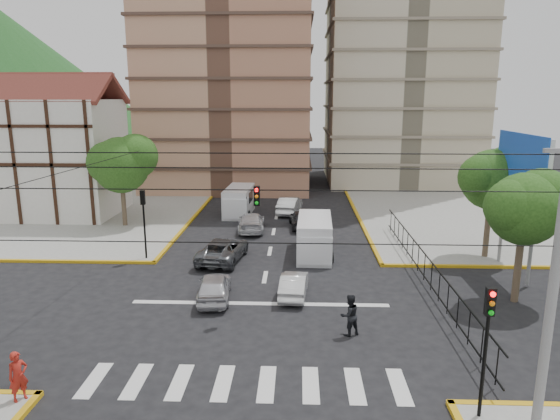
{
  "coord_description": "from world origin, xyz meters",
  "views": [
    {
      "loc": [
        1.89,
        -22.29,
        10.23
      ],
      "look_at": [
        0.87,
        5.03,
        4.0
      ],
      "focal_mm": 32.0,
      "sensor_mm": 36.0,
      "label": 1
    }
  ],
  "objects_px": {
    "car_silver_front_left": "(214,287)",
    "pedestrian_sw_corner": "(18,376)",
    "car_white_front_right": "(294,284)",
    "van_right_lane": "(315,238)",
    "van_left_lane": "(239,202)",
    "traffic_light_nw": "(144,213)",
    "traffic_light_se": "(487,331)",
    "pedestrian_crosswalk": "(349,315)"
  },
  "relations": [
    {
      "from": "pedestrian_sw_corner",
      "to": "van_right_lane",
      "type": "bearing_deg",
      "value": 6.77
    },
    {
      "from": "traffic_light_nw",
      "to": "van_right_lane",
      "type": "bearing_deg",
      "value": 6.71
    },
    {
      "from": "car_silver_front_left",
      "to": "car_white_front_right",
      "type": "height_order",
      "value": "car_silver_front_left"
    },
    {
      "from": "van_left_lane",
      "to": "pedestrian_crosswalk",
      "type": "distance_m",
      "value": 23.72
    },
    {
      "from": "van_right_lane",
      "to": "pedestrian_crosswalk",
      "type": "distance_m",
      "value": 11.16
    },
    {
      "from": "van_right_lane",
      "to": "pedestrian_sw_corner",
      "type": "height_order",
      "value": "van_right_lane"
    },
    {
      "from": "pedestrian_sw_corner",
      "to": "traffic_light_nw",
      "type": "bearing_deg",
      "value": 40.21
    },
    {
      "from": "van_right_lane",
      "to": "van_left_lane",
      "type": "distance_m",
      "value": 13.05
    },
    {
      "from": "traffic_light_se",
      "to": "pedestrian_crosswalk",
      "type": "xyz_separation_m",
      "value": [
        -3.63,
        5.78,
        -2.18
      ]
    },
    {
      "from": "traffic_light_nw",
      "to": "car_white_front_right",
      "type": "distance_m",
      "value": 11.25
    },
    {
      "from": "car_silver_front_left",
      "to": "van_left_lane",
      "type": "bearing_deg",
      "value": -92.08
    },
    {
      "from": "car_silver_front_left",
      "to": "pedestrian_crosswalk",
      "type": "bearing_deg",
      "value": 145.56
    },
    {
      "from": "van_right_lane",
      "to": "van_left_lane",
      "type": "relative_size",
      "value": 1.02
    },
    {
      "from": "traffic_light_se",
      "to": "pedestrian_crosswalk",
      "type": "relative_size",
      "value": 2.36
    },
    {
      "from": "van_right_lane",
      "to": "pedestrian_crosswalk",
      "type": "xyz_separation_m",
      "value": [
        1.19,
        -11.09,
        -0.27
      ]
    },
    {
      "from": "pedestrian_sw_corner",
      "to": "pedestrian_crosswalk",
      "type": "xyz_separation_m",
      "value": [
        11.67,
        5.48,
        -0.1
      ]
    },
    {
      "from": "traffic_light_nw",
      "to": "van_left_lane",
      "type": "xyz_separation_m",
      "value": [
        4.44,
        12.67,
        -1.94
      ]
    },
    {
      "from": "car_white_front_right",
      "to": "van_left_lane",
      "type": "bearing_deg",
      "value": -69.99
    },
    {
      "from": "traffic_light_se",
      "to": "car_white_front_right",
      "type": "relative_size",
      "value": 1.17
    },
    {
      "from": "pedestrian_sw_corner",
      "to": "traffic_light_se",
      "type": "bearing_deg",
      "value": -52.04
    },
    {
      "from": "car_white_front_right",
      "to": "pedestrian_crosswalk",
      "type": "distance_m",
      "value": 5.01
    },
    {
      "from": "pedestrian_crosswalk",
      "to": "car_white_front_right",
      "type": "bearing_deg",
      "value": -87.81
    },
    {
      "from": "traffic_light_se",
      "to": "van_left_lane",
      "type": "bearing_deg",
      "value": 111.54
    },
    {
      "from": "car_silver_front_left",
      "to": "pedestrian_sw_corner",
      "type": "distance_m",
      "value": 10.51
    },
    {
      "from": "traffic_light_se",
      "to": "traffic_light_nw",
      "type": "distance_m",
      "value": 22.06
    },
    {
      "from": "van_right_lane",
      "to": "car_white_front_right",
      "type": "height_order",
      "value": "van_right_lane"
    },
    {
      "from": "car_silver_front_left",
      "to": "pedestrian_sw_corner",
      "type": "height_order",
      "value": "pedestrian_sw_corner"
    },
    {
      "from": "van_right_lane",
      "to": "pedestrian_sw_corner",
      "type": "relative_size",
      "value": 3.16
    },
    {
      "from": "car_white_front_right",
      "to": "pedestrian_crosswalk",
      "type": "relative_size",
      "value": 2.02
    },
    {
      "from": "van_right_lane",
      "to": "car_silver_front_left",
      "type": "bearing_deg",
      "value": -124.1
    },
    {
      "from": "van_right_lane",
      "to": "car_silver_front_left",
      "type": "height_order",
      "value": "van_right_lane"
    },
    {
      "from": "pedestrian_sw_corner",
      "to": "car_white_front_right",
      "type": "bearing_deg",
      "value": -4.05
    },
    {
      "from": "van_left_lane",
      "to": "van_right_lane",
      "type": "bearing_deg",
      "value": -58.16
    },
    {
      "from": "traffic_light_nw",
      "to": "pedestrian_crosswalk",
      "type": "bearing_deg",
      "value": -39.37
    },
    {
      "from": "traffic_light_nw",
      "to": "car_white_front_right",
      "type": "relative_size",
      "value": 1.17
    },
    {
      "from": "car_silver_front_left",
      "to": "pedestrian_sw_corner",
      "type": "bearing_deg",
      "value": 55.86
    },
    {
      "from": "car_silver_front_left",
      "to": "car_white_front_right",
      "type": "xyz_separation_m",
      "value": [
        4.1,
        0.65,
        -0.08
      ]
    },
    {
      "from": "car_silver_front_left",
      "to": "pedestrian_crosswalk",
      "type": "height_order",
      "value": "pedestrian_crosswalk"
    },
    {
      "from": "van_left_lane",
      "to": "traffic_light_nw",
      "type": "bearing_deg",
      "value": -106.53
    },
    {
      "from": "car_silver_front_left",
      "to": "pedestrian_sw_corner",
      "type": "xyz_separation_m",
      "value": [
        -5.11,
        -9.18,
        0.34
      ]
    },
    {
      "from": "traffic_light_se",
      "to": "pedestrian_sw_corner",
      "type": "relative_size",
      "value": 2.5
    },
    {
      "from": "car_silver_front_left",
      "to": "car_white_front_right",
      "type": "distance_m",
      "value": 4.15
    }
  ]
}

